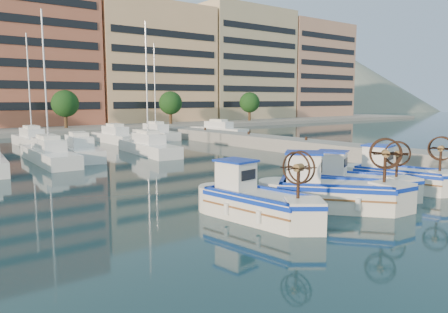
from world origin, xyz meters
TOP-DOWN VIEW (x-y plane):
  - ground at (0.00, 0.00)m, footprint 300.00×300.00m
  - quay at (13.00, 8.00)m, footprint 3.00×60.00m
  - waterfront at (9.23, 65.04)m, footprint 180.00×40.00m
  - hill_east at (140.00, 110.00)m, footprint 160.00×160.00m
  - yacht_marina at (-3.15, 28.05)m, footprint 40.33×23.51m
  - fishing_boat_a at (-5.05, 0.30)m, footprint 2.59×4.91m
  - fishing_boat_b at (-1.26, -0.45)m, footprint 4.80×5.13m
  - fishing_boat_c at (1.54, 0.44)m, footprint 3.75×4.80m
  - fishing_boat_d at (5.05, 0.15)m, footprint 3.10×4.96m

SIDE VIEW (x-z plane):
  - ground at x=0.00m, z-range 0.00..0.00m
  - hill_east at x=140.00m, z-range -25.00..25.00m
  - yacht_marina at x=-3.15m, z-range -5.22..6.28m
  - quay at x=13.00m, z-range 0.00..1.20m
  - fishing_boat_c at x=1.54m, z-range -0.65..2.25m
  - fishing_boat_a at x=-5.05m, z-range -0.67..2.32m
  - fishing_boat_d at x=5.05m, z-range -0.67..2.33m
  - fishing_boat_b at x=-1.26m, z-range -0.73..2.51m
  - waterfront at x=9.23m, z-range -1.70..23.90m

